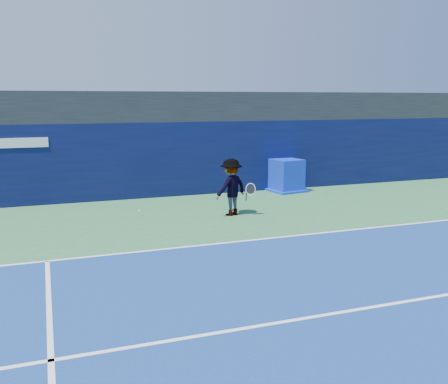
# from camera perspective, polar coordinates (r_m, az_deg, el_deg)

# --- Properties ---
(ground) EXTENTS (80.00, 80.00, 0.00)m
(ground) POSITION_cam_1_polar(r_m,az_deg,el_deg) (11.32, 7.22, -9.69)
(ground) COLOR #306B3D
(ground) RESTS_ON ground
(baseline) EXTENTS (24.00, 0.10, 0.01)m
(baseline) POSITION_cam_1_polar(r_m,az_deg,el_deg) (13.91, 1.58, -5.69)
(baseline) COLOR white
(baseline) RESTS_ON ground
(service_line) EXTENTS (24.00, 0.10, 0.01)m
(service_line) POSITION_cam_1_polar(r_m,az_deg,el_deg) (9.71, 12.72, -13.35)
(service_line) COLOR white
(service_line) RESTS_ON ground
(stadium_band) EXTENTS (36.00, 3.00, 1.20)m
(stadium_band) POSITION_cam_1_polar(r_m,az_deg,el_deg) (21.49, -6.78, 9.70)
(stadium_band) COLOR black
(stadium_band) RESTS_ON back_wall_assembly
(back_wall_assembly) EXTENTS (36.00, 1.03, 3.00)m
(back_wall_assembly) POSITION_cam_1_polar(r_m,az_deg,el_deg) (20.66, -6.03, 3.84)
(back_wall_assembly) COLOR #0A1039
(back_wall_assembly) RESTS_ON ground
(equipment_cart) EXTENTS (1.66, 1.66, 1.38)m
(equipment_cart) POSITION_cam_1_polar(r_m,az_deg,el_deg) (21.56, 7.15, 1.76)
(equipment_cart) COLOR #0E28C4
(equipment_cart) RESTS_ON ground
(tennis_player) EXTENTS (1.48, 1.15, 1.93)m
(tennis_player) POSITION_cam_1_polar(r_m,az_deg,el_deg) (16.90, 0.83, 0.57)
(tennis_player) COLOR silver
(tennis_player) RESTS_ON ground
(tennis_ball) EXTENTS (0.06, 0.06, 0.06)m
(tennis_ball) POSITION_cam_1_polar(r_m,az_deg,el_deg) (14.43, -9.61, -2.15)
(tennis_ball) COLOR #CBDC18
(tennis_ball) RESTS_ON ground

